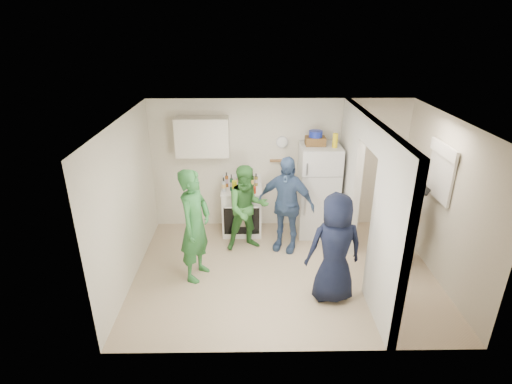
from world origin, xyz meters
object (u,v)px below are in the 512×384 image
fridge (318,191)px  person_nook (406,221)px  blue_bowl (316,134)px  person_green_center (247,208)px  stove (242,211)px  person_denim (286,204)px  person_green_left (195,225)px  person_navy (335,248)px  wicker_basket (315,141)px  yellow_cup_stack_top (335,140)px

fridge → person_nook: size_ratio=1.11×
blue_bowl → person_green_center: size_ratio=0.15×
stove → fridge: bearing=-1.2°
person_denim → person_green_left: bearing=-127.7°
person_green_center → person_denim: person_denim is taller
stove → person_nook: size_ratio=0.58×
person_denim → fridge: bearing=64.3°
person_navy → person_denim: bearing=-75.2°
fridge → wicker_basket: size_ratio=4.94×
wicker_basket → person_navy: wicker_basket is taller
fridge → person_green_center: fridge is taller
stove → person_nook: person_nook is taller
yellow_cup_stack_top → person_green_left: 2.83m
blue_bowl → person_denim: (-0.55, -0.63, -1.07)m
wicker_basket → blue_bowl: 0.13m
person_green_center → person_navy: person_navy is taller
fridge → wicker_basket: wicker_basket is taller
blue_bowl → stove: bearing=-179.1°
blue_bowl → person_denim: 1.36m
blue_bowl → person_denim: size_ratio=0.14×
blue_bowl → person_nook: size_ratio=0.15×
person_denim → person_navy: size_ratio=1.04×
stove → wicker_basket: (1.32, 0.02, 1.36)m
stove → wicker_basket: wicker_basket is taller
person_green_left → person_denim: 1.67m
stove → person_green_center: (0.11, -0.59, 0.33)m
stove → person_green_left: 1.66m
fridge → person_green_center: bearing=-157.0°
yellow_cup_stack_top → person_green_center: size_ratio=0.16×
person_navy → wicker_basket: bearing=-96.9°
stove → fridge: size_ratio=0.52×
wicker_basket → person_green_center: (-1.21, -0.61, -1.03)m
person_nook → person_green_left: bearing=-69.5°
yellow_cup_stack_top → person_navy: size_ratio=0.15×
blue_bowl → person_navy: size_ratio=0.15×
person_green_left → person_denim: (1.45, 0.83, -0.04)m
fridge → person_navy: bearing=-92.2°
fridge → blue_bowl: 1.08m
blue_bowl → person_green_center: bearing=-153.4°
stove → person_denim: (0.77, -0.61, 0.41)m
person_green_center → person_nook: same height
fridge → stove: bearing=178.8°
yellow_cup_stack_top → person_navy: bearing=-98.9°
fridge → person_navy: size_ratio=1.05×
yellow_cup_stack_top → person_navy: 2.16m
stove → person_green_left: bearing=-115.3°
person_green_center → person_navy: size_ratio=0.94×
wicker_basket → person_green_center: bearing=-153.4°
wicker_basket → yellow_cup_stack_top: (0.32, -0.15, 0.05)m
person_green_left → fridge: bearing=-35.5°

